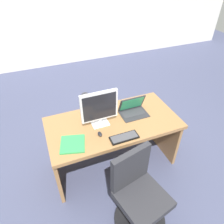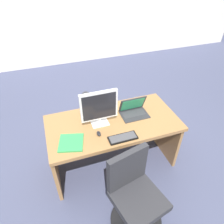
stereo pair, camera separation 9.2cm
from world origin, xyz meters
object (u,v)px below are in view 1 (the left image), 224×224
object	(u,v)px
monitor	(99,107)
desk_lamp	(86,99)
book	(73,144)
desk	(112,132)
keyboard	(124,137)
mouse	(100,134)
office_chair	(138,198)
laptop	(133,108)

from	to	relation	value
monitor	desk_lamp	bearing A→B (deg)	114.92
book	desk_lamp	bearing A→B (deg)	56.68
monitor	book	xyz separation A→B (m)	(-0.38, -0.22, -0.23)
desk	keyboard	size ratio (longest dim) A/B	4.96
mouse	desk	bearing A→B (deg)	41.98
keyboard	office_chair	bearing A→B (deg)	-96.05
desk_lamp	book	size ratio (longest dim) A/B	1.06
monitor	office_chair	xyz separation A→B (m)	(0.11, -0.83, -0.61)
keyboard	mouse	world-z (taller)	mouse
mouse	desk_lamp	bearing A→B (deg)	94.67
desk	laptop	xyz separation A→B (m)	(0.30, 0.04, 0.27)
desk_lamp	laptop	bearing A→B (deg)	-16.19
mouse	desk_lamp	size ratio (longest dim) A/B	0.23
mouse	office_chair	world-z (taller)	office_chair
laptop	desk_lamp	xyz separation A→B (m)	(-0.55, 0.16, 0.17)
desk	keyboard	distance (m)	0.40
desk_lamp	office_chair	distance (m)	1.23
monitor	keyboard	world-z (taller)	monitor
book	office_chair	size ratio (longest dim) A/B	0.34
laptop	book	bearing A→B (deg)	-162.08
desk_lamp	office_chair	bearing A→B (deg)	-78.54
mouse	office_chair	size ratio (longest dim) A/B	0.08
mouse	book	xyz separation A→B (m)	(-0.32, -0.03, -0.01)
keyboard	desk_lamp	size ratio (longest dim) A/B	0.96
laptop	book	world-z (taller)	laptop
desk	monitor	xyz separation A→B (m)	(-0.16, -0.01, 0.44)
keyboard	book	distance (m)	0.56
desk	monitor	distance (m)	0.47
desk	monitor	world-z (taller)	monitor
book	keyboard	bearing A→B (deg)	-11.58
laptop	mouse	distance (m)	0.58
monitor	laptop	size ratio (longest dim) A/B	1.30
desk	office_chair	distance (m)	0.87
monitor	desk_lamp	size ratio (longest dim) A/B	1.31
desk	book	distance (m)	0.63
book	mouse	bearing A→B (deg)	5.37
mouse	book	bearing A→B (deg)	-174.63
monitor	mouse	size ratio (longest dim) A/B	5.62
monitor	mouse	bearing A→B (deg)	-109.55
mouse	desk_lamp	xyz separation A→B (m)	(-0.03, 0.40, 0.22)
mouse	desk_lamp	distance (m)	0.46
desk	book	xyz separation A→B (m)	(-0.54, -0.23, 0.21)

